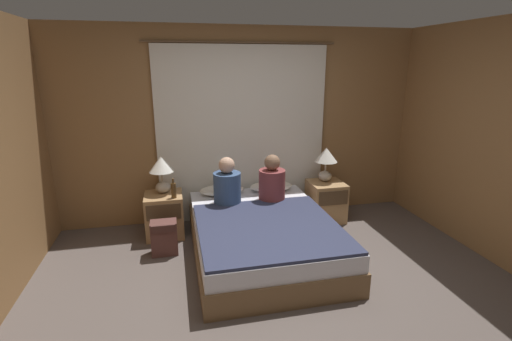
# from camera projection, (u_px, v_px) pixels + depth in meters

# --- Properties ---
(ground_plane) EXTENTS (16.00, 16.00, 0.00)m
(ground_plane) POSITION_uv_depth(u_px,v_px,m) (285.00, 299.00, 3.34)
(ground_plane) COLOR #564C47
(wall_back) EXTENTS (4.82, 0.06, 2.50)m
(wall_back) POSITION_uv_depth(u_px,v_px,m) (242.00, 126.00, 4.87)
(wall_back) COLOR olive
(wall_back) RESTS_ON ground_plane
(curtain_panel) EXTENTS (2.41, 0.02, 2.30)m
(curtain_panel) POSITION_uv_depth(u_px,v_px,m) (243.00, 134.00, 4.84)
(curtain_panel) COLOR silver
(curtain_panel) RESTS_ON ground_plane
(bed) EXTENTS (1.48, 2.07, 0.42)m
(bed) POSITION_uv_depth(u_px,v_px,m) (262.00, 236.00, 4.08)
(bed) COLOR brown
(bed) RESTS_ON ground_plane
(nightstand_left) EXTENTS (0.45, 0.46, 0.53)m
(nightstand_left) POSITION_uv_depth(u_px,v_px,m) (165.00, 215.00, 4.52)
(nightstand_left) COLOR #A87F51
(nightstand_left) RESTS_ON ground_plane
(nightstand_right) EXTENTS (0.45, 0.46, 0.53)m
(nightstand_right) POSITION_uv_depth(u_px,v_px,m) (326.00, 201.00, 4.96)
(nightstand_right) COLOR #A87F51
(nightstand_right) RESTS_ON ground_plane
(lamp_left) EXTENTS (0.30, 0.30, 0.46)m
(lamp_left) POSITION_uv_depth(u_px,v_px,m) (161.00, 169.00, 4.43)
(lamp_left) COLOR #B2A899
(lamp_left) RESTS_ON nightstand_left
(lamp_right) EXTENTS (0.30, 0.30, 0.46)m
(lamp_right) POSITION_uv_depth(u_px,v_px,m) (326.00, 159.00, 4.87)
(lamp_right) COLOR #B2A899
(lamp_right) RESTS_ON nightstand_right
(pillow_left) EXTENTS (0.56, 0.30, 0.12)m
(pillow_left) POSITION_uv_depth(u_px,v_px,m) (222.00, 190.00, 4.73)
(pillow_left) COLOR silver
(pillow_left) RESTS_ON bed
(pillow_right) EXTENTS (0.56, 0.30, 0.12)m
(pillow_right) POSITION_uv_depth(u_px,v_px,m) (271.00, 186.00, 4.87)
(pillow_right) COLOR silver
(pillow_right) RESTS_ON bed
(blanket_on_bed) EXTENTS (1.42, 1.47, 0.03)m
(blanket_on_bed) POSITION_uv_depth(u_px,v_px,m) (269.00, 227.00, 3.77)
(blanket_on_bed) COLOR #2D334C
(blanket_on_bed) RESTS_ON bed
(person_left_in_bed) EXTENTS (0.32, 0.32, 0.57)m
(person_left_in_bed) POSITION_uv_depth(u_px,v_px,m) (227.00, 185.00, 4.36)
(person_left_in_bed) COLOR #38517A
(person_left_in_bed) RESTS_ON bed
(person_right_in_bed) EXTENTS (0.32, 0.32, 0.58)m
(person_right_in_bed) POSITION_uv_depth(u_px,v_px,m) (272.00, 182.00, 4.48)
(person_right_in_bed) COLOR brown
(person_right_in_bed) RESTS_ON bed
(beer_bottle_on_left_stand) EXTENTS (0.06, 0.06, 0.24)m
(beer_bottle_on_left_stand) POSITION_uv_depth(u_px,v_px,m) (174.00, 190.00, 4.31)
(beer_bottle_on_left_stand) COLOR #513819
(beer_bottle_on_left_stand) RESTS_ON nightstand_left
(backpack_on_floor) EXTENTS (0.28, 0.21, 0.38)m
(backpack_on_floor) POSITION_uv_depth(u_px,v_px,m) (164.00, 236.00, 4.08)
(backpack_on_floor) COLOR brown
(backpack_on_floor) RESTS_ON ground_plane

